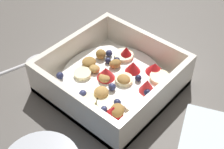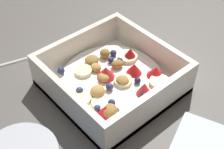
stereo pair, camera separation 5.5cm
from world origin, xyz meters
The scene contains 3 objects.
ground_plane centered at (0.00, 0.00, 0.00)m, with size 2.40×2.40×0.00m, color #56514C.
fruit_bowl centered at (0.00, 0.01, 0.02)m, with size 0.20×0.20×0.06m.
spoon centered at (0.17, 0.08, 0.00)m, with size 0.07×0.17×0.01m.
Camera 2 is at (-0.29, 0.27, 0.41)m, focal length 52.05 mm.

